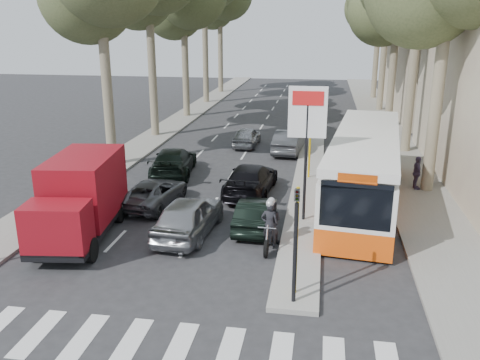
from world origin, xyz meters
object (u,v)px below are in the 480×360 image
(dark_hatchback, at_px, (255,214))
(city_bus, at_px, (365,167))
(red_truck, at_px, (81,197))
(motorcycle, at_px, (270,224))
(silver_hatchback, at_px, (189,216))

(dark_hatchback, bearing_deg, city_bus, -138.18)
(city_bus, bearing_deg, red_truck, -145.87)
(red_truck, xyz_separation_m, motorcycle, (7.18, 0.35, -0.77))
(red_truck, relative_size, motorcycle, 2.71)
(silver_hatchback, xyz_separation_m, city_bus, (6.90, 4.76, 0.95))
(city_bus, xyz_separation_m, motorcycle, (-3.67, -5.26, -0.87))
(red_truck, relative_size, city_bus, 0.47)
(motorcycle, bearing_deg, silver_hatchback, 173.00)
(red_truck, height_order, motorcycle, red_truck)
(dark_hatchback, xyz_separation_m, red_truck, (-6.43, -1.89, 1.02))
(red_truck, bearing_deg, city_bus, 20.13)
(silver_hatchback, relative_size, motorcycle, 2.07)
(silver_hatchback, height_order, dark_hatchback, silver_hatchback)
(silver_hatchback, distance_m, red_truck, 4.14)
(red_truck, xyz_separation_m, city_bus, (10.85, 5.61, 0.10))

